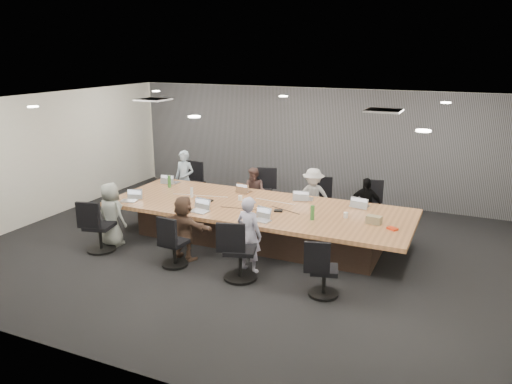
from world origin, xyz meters
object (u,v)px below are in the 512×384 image
at_px(chair_0, 193,187).
at_px(laptop_6, 262,221).
at_px(laptop_3, 359,206).
at_px(bottle_clear, 192,192).
at_px(chair_3, 368,209).
at_px(person_5, 184,228).
at_px(stapler, 264,216).
at_px(person_3, 365,206).
at_px(chair_1, 261,195).
at_px(laptop_0, 172,182).
at_px(chair_6, 240,255).
at_px(person_6, 249,234).
at_px(chair_2, 317,205).
at_px(bottle_green_right, 312,213).
at_px(conference_table, 258,222).
at_px(mug_brown, 137,193).
at_px(laptop_2, 305,199).
at_px(person_2, 313,197).
at_px(bottle_green_left, 169,182).
at_px(chair_5, 174,246).
at_px(person_4, 111,214).
at_px(chair_4, 100,230).
at_px(snack_packet, 392,229).
at_px(person_1, 255,193).
at_px(canvas_bag, 374,220).
at_px(chair_7, 324,274).
at_px(laptop_4, 129,201).

relative_size(chair_0, laptop_6, 2.74).
height_order(laptop_3, bottle_clear, bottle_clear).
distance_m(chair_3, person_5, 4.08).
distance_m(chair_0, stapler, 3.77).
height_order(chair_0, person_3, person_3).
xyz_separation_m(chair_1, person_5, (-0.18, -3.05, 0.16)).
bearing_deg(laptop_0, chair_6, 134.73).
relative_size(person_6, laptop_6, 4.45).
bearing_deg(chair_3, chair_0, -9.44).
relative_size(chair_6, stapler, 5.06).
relative_size(laptop_3, bottle_clear, 1.69).
relative_size(chair_2, bottle_green_right, 2.76).
bearing_deg(chair_0, conference_table, 154.06).
height_order(chair_3, mug_brown, mug_brown).
xyz_separation_m(laptop_0, person_5, (1.67, -2.15, -0.15)).
xyz_separation_m(laptop_0, laptop_2, (3.24, 0.00, 0.00)).
bearing_deg(person_2, laptop_2, -94.95).
bearing_deg(laptop_2, chair_0, -26.40).
relative_size(laptop_0, person_6, 0.25).
distance_m(person_3, bottle_green_left, 4.31).
relative_size(chair_5, person_4, 0.58).
distance_m(chair_3, person_4, 5.32).
bearing_deg(laptop_6, laptop_3, 59.77).
distance_m(person_6, bottle_green_right, 1.29).
bearing_deg(bottle_green_right, chair_1, 132.97).
distance_m(chair_4, mug_brown, 1.34).
relative_size(chair_3, bottle_green_left, 3.05).
bearing_deg(snack_packet, laptop_2, 150.69).
relative_size(chair_3, chair_6, 0.93).
bearing_deg(person_1, mug_brown, -136.38).
xyz_separation_m(bottle_green_left, canvas_bag, (4.66, -0.55, -0.06)).
xyz_separation_m(person_3, laptop_6, (-1.40, -2.15, 0.16)).
height_order(chair_3, chair_6, chair_6).
distance_m(bottle_green_right, canvas_bag, 1.09).
distance_m(chair_3, laptop_6, 2.89).
distance_m(person_2, canvas_bag, 2.17).
xyz_separation_m(person_1, mug_brown, (-1.93, -1.77, 0.23)).
relative_size(chair_1, bottle_green_left, 3.24).
xyz_separation_m(person_1, laptop_3, (2.52, -0.55, 0.17)).
bearing_deg(laptop_6, bottle_green_right, 39.48).
distance_m(person_3, laptop_6, 2.57).
relative_size(chair_5, person_6, 0.54).
height_order(bottle_clear, stapler, bottle_clear).
bearing_deg(chair_5, canvas_bag, 30.90).
height_order(conference_table, chair_7, conference_table).
relative_size(laptop_4, stapler, 1.85).
relative_size(laptop_4, bottle_green_right, 1.20).
xyz_separation_m(laptop_2, bottle_green_right, (0.54, -1.16, 0.12)).
distance_m(chair_0, chair_4, 3.40).
bearing_deg(laptop_3, conference_table, 30.76).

